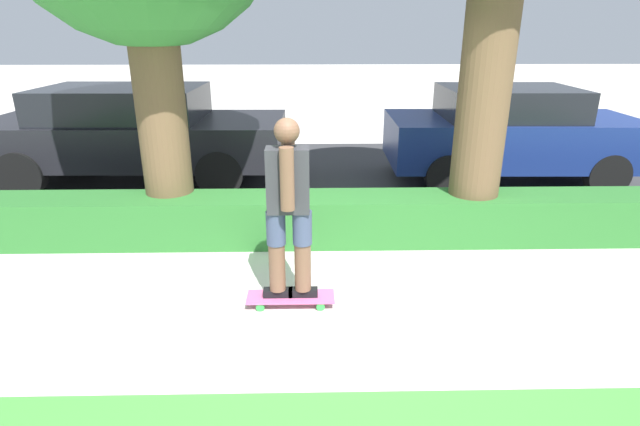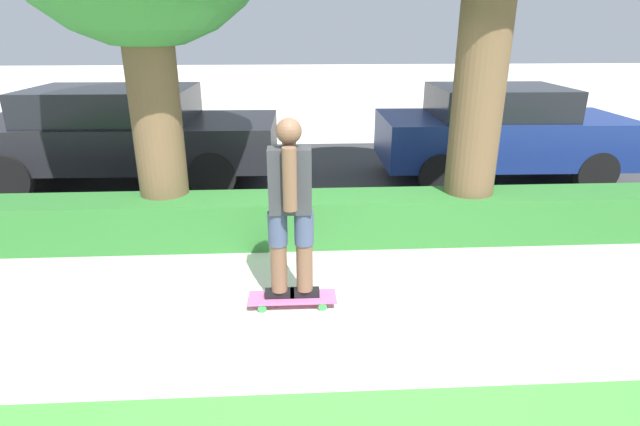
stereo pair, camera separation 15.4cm
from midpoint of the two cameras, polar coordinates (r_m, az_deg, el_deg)
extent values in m
plane|color=beige|center=(4.45, 1.82, -11.44)|extent=(60.00, 60.00, 0.00)
cube|color=#38383A|center=(8.31, -0.68, 4.12)|extent=(13.04, 5.00, 0.01)
cube|color=#2D702D|center=(5.76, 0.48, -0.63)|extent=(13.04, 0.60, 0.55)
cube|color=#DB5B93|center=(4.53, -4.16, -9.59)|extent=(0.78, 0.24, 0.02)
cylinder|color=green|center=(4.48, -0.70, -10.62)|extent=(0.07, 0.04, 0.07)
cylinder|color=green|center=(4.64, -0.80, -9.47)|extent=(0.07, 0.04, 0.07)
cylinder|color=green|center=(4.50, -7.61, -10.72)|extent=(0.07, 0.04, 0.07)
cylinder|color=green|center=(4.65, -7.46, -9.57)|extent=(0.07, 0.04, 0.07)
cube|color=black|center=(4.52, -5.62, -9.12)|extent=(0.26, 0.09, 0.07)
cylinder|color=brown|center=(4.33, -5.80, -4.47)|extent=(0.14, 0.14, 0.74)
cylinder|color=#3D4766|center=(4.24, -5.91, -1.77)|extent=(0.17, 0.17, 0.29)
cube|color=black|center=(4.51, -2.73, -9.07)|extent=(0.26, 0.09, 0.07)
cylinder|color=brown|center=(4.33, -2.82, -4.42)|extent=(0.14, 0.14, 0.74)
cylinder|color=#3D4766|center=(4.24, -2.88, -1.71)|extent=(0.17, 0.17, 0.29)
cube|color=#333338|center=(4.10, -4.55, 3.70)|extent=(0.35, 0.19, 0.54)
cylinder|color=brown|center=(3.94, -4.61, 3.84)|extent=(0.12, 0.12, 0.51)
cylinder|color=brown|center=(4.22, -4.54, 4.98)|extent=(0.12, 0.12, 0.51)
sphere|color=brown|center=(4.00, -4.72, 9.31)|extent=(0.21, 0.21, 0.21)
cylinder|color=brown|center=(5.87, -18.89, 10.02)|extent=(0.54, 0.54, 2.79)
cylinder|color=brown|center=(5.80, 17.04, 14.00)|extent=(0.56, 0.56, 3.56)
cube|color=black|center=(8.48, -21.71, 7.66)|extent=(4.65, 1.91, 0.65)
cube|color=black|center=(8.43, -23.14, 11.37)|extent=(2.43, 1.65, 0.49)
cylinder|color=black|center=(7.42, -12.75, 4.31)|extent=(0.69, 0.22, 0.69)
cylinder|color=black|center=(9.03, -11.11, 7.31)|extent=(0.69, 0.22, 0.69)
cylinder|color=black|center=(8.38, -32.46, 3.42)|extent=(0.69, 0.22, 0.69)
cylinder|color=black|center=(9.84, -27.98, 6.37)|extent=(0.69, 0.22, 0.69)
cube|color=navy|center=(8.55, 19.43, 8.04)|extent=(3.85, 1.78, 0.71)
cube|color=black|center=(8.41, 19.17, 11.95)|extent=(2.01, 1.54, 0.46)
cylinder|color=black|center=(8.48, 28.52, 4.14)|extent=(0.63, 0.20, 0.63)
cylinder|color=black|center=(9.81, 23.95, 6.81)|extent=(0.63, 0.20, 0.63)
cylinder|color=black|center=(7.52, 12.92, 4.31)|extent=(0.63, 0.20, 0.63)
cylinder|color=black|center=(8.99, 10.27, 7.13)|extent=(0.63, 0.20, 0.63)
camera|label=1|loc=(0.08, 89.05, 0.36)|focal=28.00mm
camera|label=2|loc=(0.08, -90.95, -0.36)|focal=28.00mm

